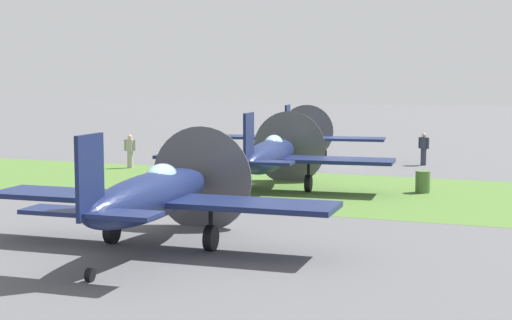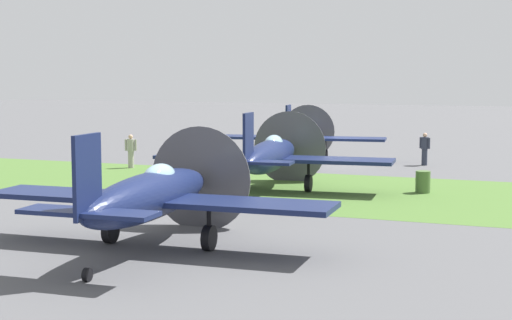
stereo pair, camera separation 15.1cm
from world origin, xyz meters
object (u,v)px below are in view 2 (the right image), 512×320
(airplane_wingman, at_px, (271,156))
(fuel_drum, at_px, (423,182))
(airplane_lead, at_px, (299,136))
(ground_crew_mechanic, at_px, (131,150))
(ground_crew_chief, at_px, (425,148))
(airplane_trail, at_px, (152,195))

(airplane_wingman, xyz_separation_m, fuel_drum, (5.92, 1.91, -1.05))
(fuel_drum, bearing_deg, airplane_lead, 132.19)
(ground_crew_mechanic, height_order, fuel_drum, ground_crew_mechanic)
(ground_crew_mechanic, relative_size, fuel_drum, 1.92)
(airplane_lead, bearing_deg, fuel_drum, -55.78)
(ground_crew_chief, distance_m, ground_crew_mechanic, 15.47)
(airplane_trail, xyz_separation_m, ground_crew_chief, (3.98, 22.80, -0.61))
(airplane_wingman, xyz_separation_m, airplane_trail, (0.53, -11.18, 0.02))
(airplane_trail, distance_m, ground_crew_mechanic, 19.12)
(airplane_wingman, distance_m, ground_crew_chief, 12.48)
(airplane_trail, distance_m, fuel_drum, 14.19)
(ground_crew_chief, bearing_deg, airplane_wingman, -88.75)
(airplane_wingman, bearing_deg, airplane_trail, -92.64)
(airplane_lead, distance_m, ground_crew_mechanic, 9.33)
(airplane_lead, distance_m, airplane_trail, 22.34)
(airplane_trail, bearing_deg, airplane_wingman, 90.19)
(airplane_lead, xyz_separation_m, ground_crew_chief, (6.81, 0.64, -0.52))
(airplane_wingman, relative_size, airplane_trail, 0.99)
(airplane_wingman, distance_m, ground_crew_mechanic, 10.80)
(ground_crew_chief, bearing_deg, ground_crew_mechanic, -132.55)
(airplane_trail, height_order, ground_crew_chief, airplane_trail)
(airplane_lead, xyz_separation_m, fuel_drum, (8.22, -9.07, -0.98))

